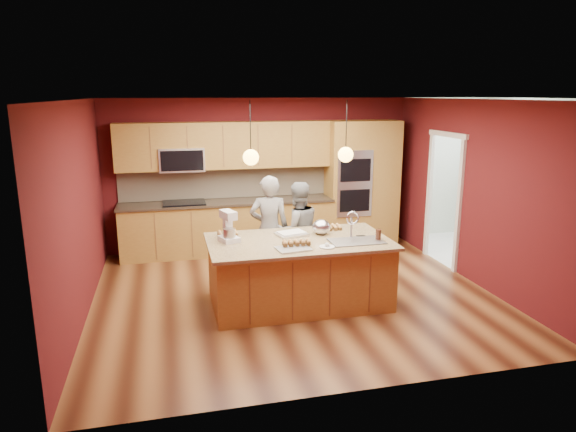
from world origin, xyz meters
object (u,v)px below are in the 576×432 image
object	(u,v)px
person_right	(297,231)
mixing_bowl	(321,227)
stand_mixer	(229,228)
person_left	(269,229)
island	(300,271)

from	to	relation	value
person_right	mixing_bowl	world-z (taller)	person_right
person_right	stand_mixer	distance (m)	1.39
person_left	stand_mixer	world-z (taller)	person_left
island	person_left	distance (m)	1.02
person_left	stand_mixer	size ratio (longest dim) A/B	3.98
island	person_right	world-z (taller)	person_right
island	mixing_bowl	bearing A→B (deg)	30.94
mixing_bowl	person_right	bearing A→B (deg)	102.23
stand_mixer	mixing_bowl	xyz separation A→B (m)	(1.28, 0.04, -0.07)
person_right	island	bearing A→B (deg)	71.18
island	mixing_bowl	xyz separation A→B (m)	(0.36, 0.22, 0.53)
person_left	person_right	distance (m)	0.44
person_left	mixing_bowl	xyz separation A→B (m)	(0.59, -0.71, 0.18)
island	person_right	bearing A→B (deg)	77.58
person_right	mixing_bowl	distance (m)	0.77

